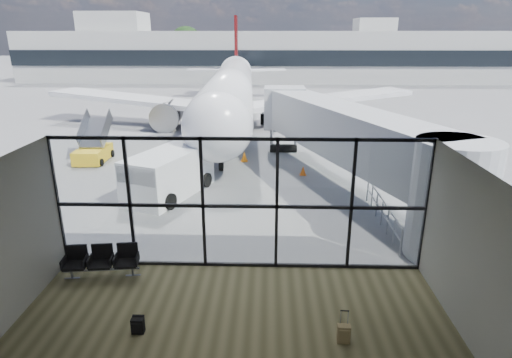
# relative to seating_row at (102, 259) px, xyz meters

# --- Properties ---
(ground) EXTENTS (220.00, 220.00, 0.00)m
(ground) POSITION_rel_seating_row_xyz_m (4.45, 40.72, -0.58)
(ground) COLOR slate
(ground) RESTS_ON ground
(lounge_shell) EXTENTS (12.02, 8.01, 4.51)m
(lounge_shell) POSITION_rel_seating_row_xyz_m (4.45, -4.08, 2.07)
(lounge_shell) COLOR brown
(lounge_shell) RESTS_ON ground
(glass_curtain_wall) EXTENTS (12.10, 0.12, 4.50)m
(glass_curtain_wall) POSITION_rel_seating_row_xyz_m (4.45, 0.72, 1.67)
(glass_curtain_wall) COLOR white
(glass_curtain_wall) RESTS_ON ground
(jet_bridge) EXTENTS (8.00, 16.50, 4.33)m
(jet_bridge) POSITION_rel_seating_row_xyz_m (9.36, 7.79, 2.18)
(jet_bridge) COLOR #A7AAAD
(jet_bridge) RESTS_ON ground
(apron_railing) EXTENTS (0.06, 5.46, 1.11)m
(apron_railing) POSITION_rel_seating_row_xyz_m (10.05, 4.22, 0.14)
(apron_railing) COLOR gray
(apron_railing) RESTS_ON ground
(far_terminal) EXTENTS (80.00, 12.20, 11.00)m
(far_terminal) POSITION_rel_seating_row_xyz_m (3.87, 62.69, 3.63)
(far_terminal) COLOR beige
(far_terminal) RESTS_ON ground
(tree_0) EXTENTS (4.95, 4.95, 7.12)m
(tree_0) POSITION_rel_seating_row_xyz_m (-40.55, 72.72, 4.05)
(tree_0) COLOR #382619
(tree_0) RESTS_ON ground
(tree_1) EXTENTS (5.61, 5.61, 8.07)m
(tree_1) POSITION_rel_seating_row_xyz_m (-34.55, 72.72, 4.67)
(tree_1) COLOR #382619
(tree_1) RESTS_ON ground
(tree_2) EXTENTS (6.27, 6.27, 9.03)m
(tree_2) POSITION_rel_seating_row_xyz_m (-28.55, 72.72, 5.29)
(tree_2) COLOR #382619
(tree_2) RESTS_ON ground
(tree_3) EXTENTS (4.95, 4.95, 7.12)m
(tree_3) POSITION_rel_seating_row_xyz_m (-22.55, 72.72, 4.05)
(tree_3) COLOR #382619
(tree_3) RESTS_ON ground
(tree_4) EXTENTS (5.61, 5.61, 8.07)m
(tree_4) POSITION_rel_seating_row_xyz_m (-16.55, 72.72, 4.67)
(tree_4) COLOR #382619
(tree_4) RESTS_ON ground
(tree_5) EXTENTS (6.27, 6.27, 9.03)m
(tree_5) POSITION_rel_seating_row_xyz_m (-10.55, 72.72, 5.29)
(tree_5) COLOR #382619
(tree_5) RESTS_ON ground
(seating_row) EXTENTS (2.36, 0.93, 1.05)m
(seating_row) POSITION_rel_seating_row_xyz_m (0.00, 0.00, 0.00)
(seating_row) COLOR gray
(seating_row) RESTS_ON ground
(backpack) EXTENTS (0.32, 0.29, 0.48)m
(backpack) POSITION_rel_seating_row_xyz_m (1.98, -2.82, -0.35)
(backpack) COLOR black
(backpack) RESTS_ON ground
(suitcase) EXTENTS (0.34, 0.26, 0.90)m
(suitcase) POSITION_rel_seating_row_xyz_m (7.33, -3.03, -0.31)
(suitcase) COLOR #958153
(suitcase) RESTS_ON ground
(airliner) EXTENTS (32.26, 37.37, 9.62)m
(airliner) POSITION_rel_seating_row_xyz_m (2.02, 25.74, 2.35)
(airliner) COLOR white
(airliner) RESTS_ON ground
(service_van) EXTENTS (3.86, 5.44, 2.17)m
(service_van) POSITION_rel_seating_row_xyz_m (0.50, 7.39, 0.53)
(service_van) COLOR white
(service_van) RESTS_ON ground
(belt_loader) EXTENTS (1.49, 3.66, 1.68)m
(belt_loader) POSITION_rel_seating_row_xyz_m (0.10, 22.30, -0.02)
(belt_loader) COLOR black
(belt_loader) RESTS_ON ground
(mobile_stairs) EXTENTS (1.90, 3.43, 2.38)m
(mobile_stairs) POSITION_rel_seating_row_xyz_m (-5.51, 13.22, -0.01)
(mobile_stairs) COLOR yellow
(mobile_stairs) RESTS_ON ground
(traffic_cone_b) EXTENTS (0.43, 0.43, 0.62)m
(traffic_cone_b) POSITION_rel_seating_row_xyz_m (3.86, 13.44, -0.29)
(traffic_cone_b) COLOR orange
(traffic_cone_b) RESTS_ON ground
(traffic_cone_c) EXTENTS (0.36, 0.36, 0.52)m
(traffic_cone_c) POSITION_rel_seating_row_xyz_m (7.31, 10.79, -0.34)
(traffic_cone_c) COLOR #FB640D
(traffic_cone_c) RESTS_ON ground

